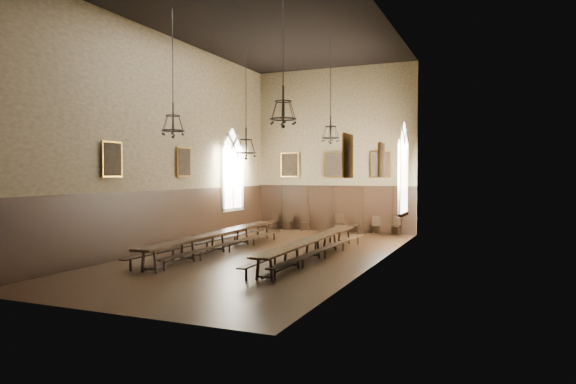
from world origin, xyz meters
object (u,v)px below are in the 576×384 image
Objects in this scene: chair_7 at (396,229)px; chandelier_front_right at (283,110)px; table_left at (218,242)px; chandelier_front_left at (173,122)px; chandelier_back_left at (246,146)px; bench_right_inner at (297,250)px; bench_left_outer at (207,245)px; chair_2 at (305,226)px; chair_1 at (288,225)px; table_right at (313,248)px; chair_4 at (339,227)px; bench_left_inner at (230,246)px; bench_right_outer at (325,252)px; chair_6 at (376,229)px; chair_0 at (274,225)px; chair_5 at (356,228)px; chandelier_back_right at (331,131)px.

chandelier_front_right reaches higher than chair_7.
table_left is 2.35× the size of chandelier_front_left.
chandelier_front_right is at bearing -52.76° from chandelier_back_left.
chair_7 is (2.09, 8.62, 0.02)m from bench_right_inner.
chair_2 reaches higher than bench_left_outer.
chandelier_front_left reaches higher than chair_1.
bench_left_outer reaches higher than bench_right_inner.
chair_4 is at bearing 100.35° from table_right.
chair_2 is (1.01, 8.67, 0.03)m from bench_left_outer.
chair_1 is at bearing 171.19° from chair_4.
bench_left_inner is 1.83× the size of chandelier_back_left.
bench_left_inner is at bearing -179.30° from bench_right_outer.
table_left reaches higher than bench_right_outer.
chair_7 is (1.02, 0.01, 0.01)m from chair_6.
chair_6 reaches higher than chair_0.
chandelier_front_right is (3.58, -11.49, 4.89)m from chair_2.
table_left is 4.08m from table_right.
table_right is 9.97× the size of chair_7.
bench_right_inner is 9.84m from chair_0.
chair_5 is 0.21× the size of chandelier_back_right.
table_right is 1.07× the size of bench_left_inner.
chair_1 is at bearing 93.05° from table_left.
chair_1 is 0.19× the size of chandelier_back_left.
chandelier_back_right reaches higher than chair_6.
chandelier_back_right is (-0.76, -5.53, 4.75)m from chair_6.
chandelier_back_left is (-0.57, -6.03, 4.12)m from chair_2.
chair_1 is 0.23× the size of chandelier_front_right.
table_left is 10.19× the size of chair_2.
chair_6 is 0.21× the size of chandelier_front_left.
bench_right_outer is 9.86m from chair_1.
table_right is 10.07m from chair_0.
chair_6 is (-0.01, 8.51, 0.02)m from bench_right_outer.
chair_7 reaches higher than chair_0.
chair_4 is (-2.03, 8.46, 0.04)m from bench_right_outer.
chair_7 is 12.61m from chandelier_front_right.
table_right is 2.24× the size of chandelier_back_right.
chandelier_back_right is (-1.78, -5.54, 4.73)m from chair_7.
bench_left_inner is at bearing -179.26° from table_right.
bench_right_outer is 10.23× the size of chair_5.
chair_6 is (1.11, -0.03, 0.01)m from chair_5.
table_left is at bearing -114.89° from chair_4.
chair_4 is (2.96, 8.65, 0.02)m from bench_left_outer.
chandelier_back_right is (3.79, 0.53, 0.61)m from chandelier_back_left.
chair_7 is 0.22× the size of chandelier_front_left.
chair_5 is (-0.05, 8.64, -0.01)m from bench_right_inner.
chandelier_front_right is (0.71, -11.56, 4.92)m from chair_5.
bench_right_inner is at bearing -97.39° from chair_7.
chair_0 reaches higher than bench_right_inner.
bench_right_outer is (0.48, 0.00, -0.12)m from table_right.
chair_7 is (2.13, -0.03, 0.02)m from chair_5.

